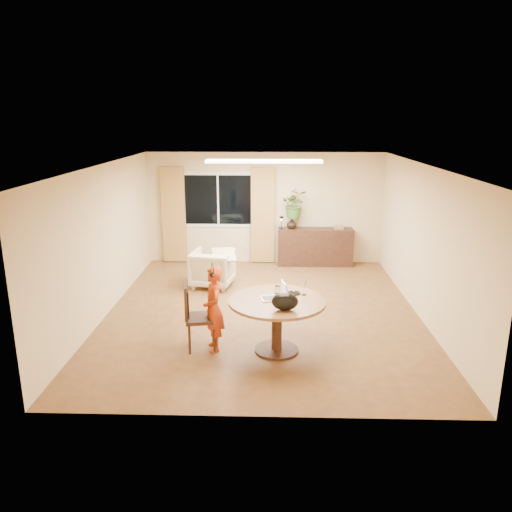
% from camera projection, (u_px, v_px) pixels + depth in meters
% --- Properties ---
extents(floor, '(6.50, 6.50, 0.00)m').
position_uv_depth(floor, '(262.00, 312.00, 8.94)').
color(floor, brown).
rests_on(floor, ground).
extents(ceiling, '(6.50, 6.50, 0.00)m').
position_uv_depth(ceiling, '(263.00, 165.00, 8.24)').
color(ceiling, white).
rests_on(ceiling, wall_back).
extents(wall_back, '(5.50, 0.00, 5.50)m').
position_uv_depth(wall_back, '(265.00, 208.00, 11.72)').
color(wall_back, beige).
rests_on(wall_back, floor).
extents(wall_left, '(0.00, 6.50, 6.50)m').
position_uv_depth(wall_left, '(105.00, 240.00, 8.67)').
color(wall_left, beige).
rests_on(wall_left, floor).
extents(wall_right, '(0.00, 6.50, 6.50)m').
position_uv_depth(wall_right, '(423.00, 243.00, 8.51)').
color(wall_right, beige).
rests_on(wall_right, floor).
extents(window, '(1.70, 0.03, 1.30)m').
position_uv_depth(window, '(218.00, 200.00, 11.68)').
color(window, white).
rests_on(window, wall_back).
extents(curtain_left, '(0.55, 0.08, 2.25)m').
position_uv_depth(curtain_left, '(174.00, 215.00, 11.73)').
color(curtain_left, '#976331').
rests_on(curtain_left, wall_back).
extents(curtain_right, '(0.55, 0.08, 2.25)m').
position_uv_depth(curtain_right, '(263.00, 216.00, 11.67)').
color(curtain_right, '#976331').
rests_on(curtain_right, wall_back).
extents(ceiling_panel, '(2.20, 0.35, 0.05)m').
position_uv_depth(ceiling_panel, '(264.00, 161.00, 9.41)').
color(ceiling_panel, white).
rests_on(ceiling_panel, ceiling).
extents(dining_table, '(1.42, 1.42, 0.81)m').
position_uv_depth(dining_table, '(277.00, 311.00, 7.28)').
color(dining_table, brown).
rests_on(dining_table, floor).
extents(dining_chair, '(0.56, 0.53, 1.03)m').
position_uv_depth(dining_chair, '(201.00, 316.00, 7.41)').
color(dining_chair, black).
rests_on(dining_chair, floor).
extents(child, '(0.53, 0.42, 1.28)m').
position_uv_depth(child, '(214.00, 309.00, 7.35)').
color(child, '#BA300E').
rests_on(child, floor).
extents(laptop, '(0.44, 0.34, 0.26)m').
position_uv_depth(laptop, '(274.00, 290.00, 7.25)').
color(laptop, '#B7B7BC').
rests_on(laptop, dining_table).
extents(tumbler, '(0.10, 0.10, 0.12)m').
position_uv_depth(tumbler, '(277.00, 290.00, 7.49)').
color(tumbler, white).
rests_on(tumbler, dining_table).
extents(wine_glass, '(0.08, 0.08, 0.21)m').
position_uv_depth(wine_glass, '(304.00, 288.00, 7.41)').
color(wine_glass, white).
rests_on(wine_glass, dining_table).
extents(pot_lid, '(0.20, 0.20, 0.03)m').
position_uv_depth(pot_lid, '(294.00, 293.00, 7.49)').
color(pot_lid, white).
rests_on(pot_lid, dining_table).
extents(handbag, '(0.38, 0.23, 0.25)m').
position_uv_depth(handbag, '(285.00, 302.00, 6.82)').
color(handbag, black).
rests_on(handbag, dining_table).
extents(armchair, '(0.93, 0.95, 0.75)m').
position_uv_depth(armchair, '(213.00, 268.00, 10.24)').
color(armchair, beige).
rests_on(armchair, floor).
extents(throw, '(0.56, 0.64, 0.03)m').
position_uv_depth(throw, '(224.00, 251.00, 10.06)').
color(throw, beige).
rests_on(throw, armchair).
extents(sideboard, '(1.74, 0.43, 0.87)m').
position_uv_depth(sideboard, '(315.00, 247.00, 11.69)').
color(sideboard, black).
rests_on(sideboard, floor).
extents(vase, '(0.25, 0.25, 0.25)m').
position_uv_depth(vase, '(292.00, 223.00, 11.56)').
color(vase, black).
rests_on(vase, sideboard).
extents(bouquet, '(0.60, 0.52, 0.66)m').
position_uv_depth(bouquet, '(295.00, 204.00, 11.43)').
color(bouquet, '#396D29').
rests_on(bouquet, vase).
extents(book_stack, '(0.23, 0.18, 0.09)m').
position_uv_depth(book_stack, '(339.00, 227.00, 11.55)').
color(book_stack, '#916149').
rests_on(book_stack, sideboard).
extents(desk_lamp, '(0.16, 0.16, 0.31)m').
position_uv_depth(desk_lamp, '(281.00, 222.00, 11.51)').
color(desk_lamp, black).
rests_on(desk_lamp, sideboard).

